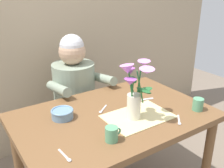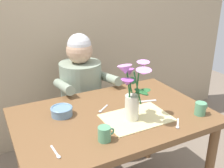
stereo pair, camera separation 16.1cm
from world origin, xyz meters
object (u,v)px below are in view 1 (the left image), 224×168
at_px(ceramic_bowl, 62,113).
at_px(tea_cup, 198,104).
at_px(flower_vase, 135,89).
at_px(dinner_knife, 141,100).
at_px(seated_person, 75,102).
at_px(coffee_cup, 112,134).

relative_size(ceramic_bowl, tea_cup, 1.46).
xyz_separation_m(flower_vase, tea_cup, (0.41, -0.14, -0.15)).
bearing_deg(flower_vase, dinner_knife, 41.20).
bearing_deg(flower_vase, seated_person, 93.01).
relative_size(flower_vase, ceramic_bowl, 2.56).
distance_m(dinner_knife, tea_cup, 0.38).
xyz_separation_m(flower_vase, coffee_cup, (-0.24, -0.12, -0.15)).
xyz_separation_m(ceramic_bowl, dinner_knife, (0.55, -0.07, -0.03)).
distance_m(ceramic_bowl, coffee_cup, 0.38).
height_order(seated_person, flower_vase, seated_person).
height_order(ceramic_bowl, coffee_cup, coffee_cup).
bearing_deg(dinner_knife, ceramic_bowl, -172.66).
height_order(seated_person, coffee_cup, seated_person).
bearing_deg(flower_vase, tea_cup, -18.68).
height_order(flower_vase, ceramic_bowl, flower_vase).
distance_m(dinner_knife, coffee_cup, 0.53).
bearing_deg(dinner_knife, coffee_cup, -131.29).
height_order(dinner_knife, coffee_cup, coffee_cup).
bearing_deg(ceramic_bowl, coffee_cup, -72.57).
distance_m(tea_cup, coffee_cup, 0.65).
bearing_deg(ceramic_bowl, dinner_knife, -7.49).
bearing_deg(ceramic_bowl, flower_vase, -34.85).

